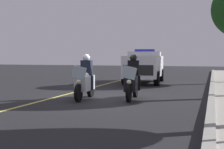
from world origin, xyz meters
The scene contains 6 objects.
ground_plane centered at (0.00, 0.00, 0.00)m, with size 80.00×80.00×0.00m, color black.
curb_strip centered at (0.00, 3.85, 0.07)m, with size 48.00×0.24×0.15m, color #9E9B93.
lane_stripe_center centered at (0.00, -2.10, 0.00)m, with size 48.00×0.12×0.01m, color #E0D14C.
police_motorcycle_lead_left centered at (0.74, -0.75, 0.70)m, with size 2.14×0.62×1.72m.
police_motorcycle_lead_right centered at (0.24, 0.97, 0.70)m, with size 2.14×0.62×1.72m.
police_suv centered at (-7.21, -0.12, 1.07)m, with size 5.02×2.36×2.05m.
Camera 1 is at (12.08, 3.90, 1.65)m, focal length 51.82 mm.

